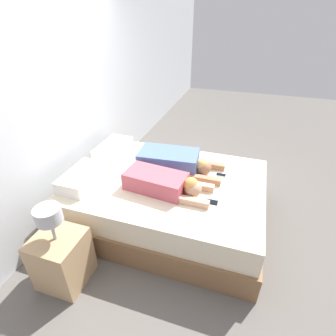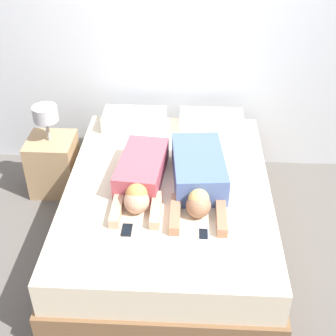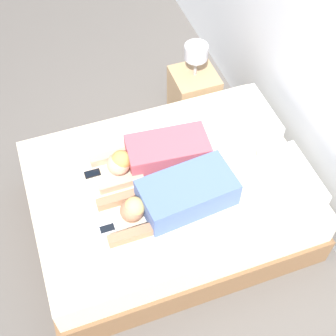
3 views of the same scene
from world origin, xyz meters
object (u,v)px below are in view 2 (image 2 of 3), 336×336
(bed, at_px, (168,213))
(pillow_head_left, at_px, (135,120))
(cell_phone_left, at_px, (127,230))
(nightstand, at_px, (53,161))
(pillow_head_right, at_px, (211,122))
(person_left, at_px, (141,176))
(person_right, at_px, (198,174))
(cell_phone_right, at_px, (203,234))

(bed, relative_size, pillow_head_left, 3.80)
(cell_phone_left, bearing_deg, nightstand, 125.36)
(pillow_head_right, distance_m, person_left, 1.05)
(pillow_head_right, relative_size, person_left, 0.61)
(bed, relative_size, person_right, 2.15)
(person_left, bearing_deg, cell_phone_right, -48.10)
(pillow_head_left, distance_m, cell_phone_left, 1.41)
(bed, height_order, cell_phone_right, cell_phone_right)
(cell_phone_left, bearing_deg, pillow_head_right, 66.85)
(person_left, bearing_deg, pillow_head_left, 99.17)
(person_left, distance_m, cell_phone_left, 0.51)
(cell_phone_left, bearing_deg, pillow_head_left, 94.01)
(person_left, relative_size, nightstand, 1.07)
(pillow_head_right, bearing_deg, person_left, -121.63)
(person_left, bearing_deg, person_right, 3.10)
(nightstand, bearing_deg, pillow_head_right, 8.16)
(cell_phone_left, xyz_separation_m, nightstand, (-0.85, 1.19, -0.28))
(person_right, bearing_deg, nightstand, 153.34)
(bed, bearing_deg, person_right, -2.05)
(person_left, bearing_deg, nightstand, 142.33)
(pillow_head_right, relative_size, nightstand, 0.65)
(pillow_head_left, height_order, cell_phone_left, pillow_head_left)
(person_left, relative_size, cell_phone_left, 7.61)
(pillow_head_left, xyz_separation_m, cell_phone_left, (0.10, -1.40, -0.07))
(bed, height_order, pillow_head_left, pillow_head_left)
(person_right, bearing_deg, pillow_head_right, 82.23)
(cell_phone_left, height_order, cell_phone_right, same)
(cell_phone_right, bearing_deg, person_right, 93.68)
(pillow_head_left, distance_m, pillow_head_right, 0.70)
(pillow_head_left, relative_size, person_left, 0.61)
(person_left, relative_size, cell_phone_right, 7.61)
(person_left, xyz_separation_m, nightstand, (-0.89, 0.69, -0.37))
(nightstand, bearing_deg, cell_phone_right, -41.66)
(cell_phone_right, bearing_deg, pillow_head_left, 113.37)
(cell_phone_left, bearing_deg, bed, 64.93)
(pillow_head_left, distance_m, nightstand, 0.85)
(pillow_head_right, bearing_deg, cell_phone_left, -113.15)
(bed, xyz_separation_m, cell_phone_left, (-0.25, -0.54, 0.30))
(bed, distance_m, person_right, 0.46)
(pillow_head_left, xyz_separation_m, cell_phone_right, (0.61, -1.42, -0.07))
(cell_phone_left, height_order, nightstand, nightstand)
(pillow_head_right, relative_size, cell_phone_left, 4.66)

